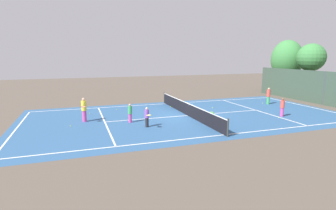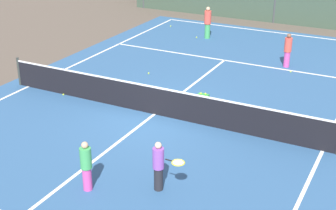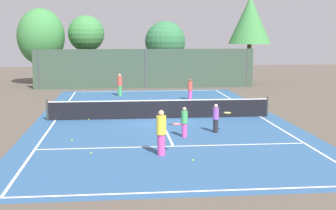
# 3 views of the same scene
# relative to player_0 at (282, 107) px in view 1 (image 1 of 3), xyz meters

# --- Properties ---
(ground_plane) EXTENTS (80.00, 80.00, 0.00)m
(ground_plane) POSITION_rel_player_0_xyz_m (-2.64, -6.79, -0.74)
(ground_plane) COLOR brown
(court_surface) EXTENTS (13.00, 25.00, 0.01)m
(court_surface) POSITION_rel_player_0_xyz_m (-2.64, -6.79, -0.74)
(court_surface) COLOR #2D5684
(court_surface) RESTS_ON ground_plane
(tennis_net) EXTENTS (11.90, 0.10, 1.10)m
(tennis_net) POSITION_rel_player_0_xyz_m (-2.64, -6.79, -0.23)
(tennis_net) COLOR #333833
(tennis_net) RESTS_ON ground_plane
(perimeter_fence) EXTENTS (18.00, 0.12, 3.20)m
(perimeter_fence) POSITION_rel_player_0_xyz_m (-2.64, 7.21, 0.86)
(perimeter_fence) COLOR #384C3D
(perimeter_fence) RESTS_ON ground_plane
(tree_0) EXTENTS (3.13, 3.13, 6.00)m
(tree_0) POSITION_rel_player_0_xyz_m (-7.54, 10.44, 3.66)
(tree_0) COLOR brown
(tree_0) RESTS_ON ground_plane
(tree_2) EXTENTS (4.04, 3.77, 6.58)m
(tree_2) POSITION_rel_player_0_xyz_m (-11.40, 10.58, 3.41)
(tree_2) COLOR brown
(tree_2) RESTS_ON ground_plane
(player_0) EXTENTS (0.31, 0.31, 1.45)m
(player_0) POSITION_rel_player_0_xyz_m (0.00, 0.00, 0.00)
(player_0) COLOR #D14799
(player_0) RESTS_ON ground_plane
(player_1) EXTENTS (0.34, 0.34, 1.60)m
(player_1) POSITION_rel_player_0_xyz_m (-4.73, 2.55, 0.08)
(player_1) COLOR #3FA559
(player_1) RESTS_ON ground_plane
(player_2) EXTENTS (0.94, 0.39, 1.72)m
(player_2) POSITION_rel_player_0_xyz_m (-3.24, -14.54, 0.15)
(player_2) COLOR #D14799
(player_2) RESTS_ON ground_plane
(player_3) EXTENTS (0.29, 0.29, 1.34)m
(player_3) POSITION_rel_player_0_xyz_m (-1.96, -11.50, -0.06)
(player_3) COLOR #D14799
(player_3) RESTS_ON ground_plane
(player_4) EXTENTS (0.85, 0.34, 1.33)m
(player_4) POSITION_rel_player_0_xyz_m (-0.37, -10.68, -0.05)
(player_4) COLOR #232328
(player_4) RESTS_ON ground_plane
(ball_crate) EXTENTS (0.39, 0.30, 0.43)m
(ball_crate) POSITION_rel_player_0_xyz_m (-1.55, -5.28, -0.56)
(ball_crate) COLOR green
(ball_crate) RESTS_ON ground_plane
(tennis_ball_0) EXTENTS (0.07, 0.07, 0.07)m
(tennis_ball_0) POSITION_rel_player_0_xyz_m (-5.22, 2.33, -0.71)
(tennis_ball_0) COLOR #CCE533
(tennis_ball_0) RESTS_ON ground_plane
(tennis_ball_1) EXTENTS (0.07, 0.07, 0.07)m
(tennis_ball_1) POSITION_rel_player_0_xyz_m (-5.89, -14.07, -0.71)
(tennis_ball_1) COLOR #CCE533
(tennis_ball_1) RESTS_ON ground_plane
(tennis_ball_2) EXTENTS (0.07, 0.07, 0.07)m
(tennis_ball_2) POSITION_rel_player_0_xyz_m (-6.40, -6.88, -0.71)
(tennis_ball_2) COLOR #CCE533
(tennis_ball_2) RESTS_ON ground_plane
(tennis_ball_3) EXTENTS (0.07, 0.07, 0.07)m
(tennis_ball_3) POSITION_rel_player_0_xyz_m (-2.19, -15.49, -0.71)
(tennis_ball_3) COLOR #CCE533
(tennis_ball_3) RESTS_ON ground_plane
(tennis_ball_4) EXTENTS (0.07, 0.07, 0.07)m
(tennis_ball_4) POSITION_rel_player_0_xyz_m (-7.43, 3.74, -0.71)
(tennis_ball_4) COLOR #CCE533
(tennis_ball_4) RESTS_ON ground_plane
(tennis_ball_5) EXTENTS (0.07, 0.07, 0.07)m
(tennis_ball_5) POSITION_rel_player_0_xyz_m (0.35, -0.60, -0.71)
(tennis_ball_5) COLOR #CCE533
(tennis_ball_5) RESTS_ON ground_plane
(tennis_ball_6) EXTENTS (0.07, 0.07, 0.07)m
(tennis_ball_6) POSITION_rel_player_0_xyz_m (-6.83, -11.74, -0.71)
(tennis_ball_6) COLOR #CCE533
(tennis_ball_6) RESTS_ON ground_plane
(tennis_ball_7) EXTENTS (0.07, 0.07, 0.07)m
(tennis_ball_7) POSITION_rel_player_0_xyz_m (-4.75, -3.46, -0.71)
(tennis_ball_7) COLOR #CCE533
(tennis_ball_7) RESTS_ON ground_plane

